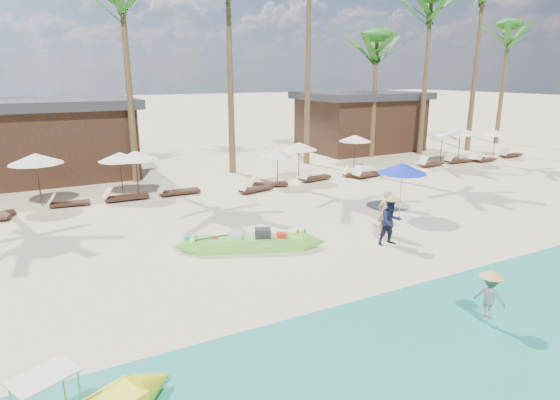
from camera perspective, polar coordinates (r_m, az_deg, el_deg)
ground at (r=14.92m, az=7.31°, el=-7.19°), size 240.00×240.00×0.00m
wet_sand_strip at (r=11.64m, az=22.09°, el=-15.04°), size 240.00×4.50×0.01m
green_canoe at (r=15.49m, az=-3.76°, el=-5.26°), size 5.39×2.52×0.72m
tourist at (r=17.13m, az=12.71°, el=-1.55°), size 0.65×0.47×1.65m
vendor_green at (r=16.21m, az=13.35°, el=-2.56°), size 0.88×0.74×1.64m
vendor_yellow at (r=11.93m, az=24.19°, el=-10.64°), size 0.62×0.79×1.08m
blue_umbrella at (r=19.46m, az=14.69°, el=3.77°), size 2.02×2.02×2.17m
resort_parasol_3 at (r=22.73m, az=-27.64°, el=4.49°), size 2.27×2.27×2.34m
resort_parasol_4 at (r=23.22m, az=-18.94°, el=5.03°), size 2.02×2.02×2.08m
lounger_4_left at (r=22.46m, az=-24.56°, el=-0.28°), size 1.74×0.73×0.57m
lounger_4_right at (r=22.51m, az=-18.50°, el=0.45°), size 2.01×0.68×0.68m
resort_parasol_5 at (r=22.95m, az=-17.20°, el=5.22°), size 2.09×2.09×2.15m
lounger_5_left at (r=22.91m, az=-12.43°, el=1.12°), size 1.96×0.62×0.66m
resort_parasol_6 at (r=24.15m, az=-0.32°, el=5.67°), size 1.78×1.78×1.84m
lounger_6_left at (r=22.95m, az=-3.18°, el=1.46°), size 1.94×0.97×0.63m
lounger_6_right at (r=24.01m, az=-1.55°, el=2.10°), size 1.99×1.17×0.65m
resort_parasol_7 at (r=25.27m, az=2.33°, el=6.58°), size 2.02×2.02×2.08m
lounger_7_left at (r=25.39m, az=4.14°, el=2.80°), size 1.98×0.92×0.65m
lounger_7_right at (r=26.61m, az=10.43°, el=3.15°), size 1.97×0.88×0.65m
resort_parasol_8 at (r=28.83m, az=9.14°, el=7.45°), size 2.00×2.00×2.06m
lounger_8_left at (r=26.75m, az=9.12°, el=3.21°), size 1.70×0.87×0.55m
resort_parasol_9 at (r=32.07m, az=19.20°, el=7.44°), size 1.93×1.93×1.98m
lounger_9_left at (r=30.75m, az=17.78°, el=4.28°), size 1.90×0.70×0.63m
lounger_9_right at (r=32.52m, az=20.74°, el=4.59°), size 1.93×0.68×0.65m
resort_parasol_10 at (r=32.48m, az=21.16°, el=7.86°), size 2.23×2.23×2.30m
lounger_10_left at (r=33.74m, az=23.65°, el=4.62°), size 1.78×0.61×0.60m
lounger_10_right at (r=33.89m, az=22.75°, el=4.73°), size 1.71×0.90×0.56m
resort_parasol_11 at (r=35.88m, az=24.81°, el=7.45°), size 1.81×1.81×1.86m
lounger_11_left at (r=36.30m, az=26.22°, el=5.01°), size 1.88×0.60×0.63m
palm_3 at (r=26.07m, az=-18.62°, el=20.90°), size 2.08×2.08×10.52m
palm_4 at (r=27.47m, az=-6.34°, el=23.06°), size 2.08×2.08×11.70m
palm_6 at (r=33.18m, az=11.68°, el=17.31°), size 2.08×2.08×8.51m
palm_7 at (r=35.18m, az=17.79°, el=19.97°), size 2.08×2.08×11.08m
palm_8 at (r=38.36m, az=23.40°, el=20.81°), size 2.08×2.08×12.70m
palm_9 at (r=43.10m, az=26.02°, el=16.93°), size 2.08×2.08×9.82m
pavilion_west at (r=28.91m, az=-27.79°, el=6.58°), size 10.80×6.60×4.30m
pavilion_east at (r=36.37m, az=9.70°, el=9.53°), size 8.80×6.60×4.30m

